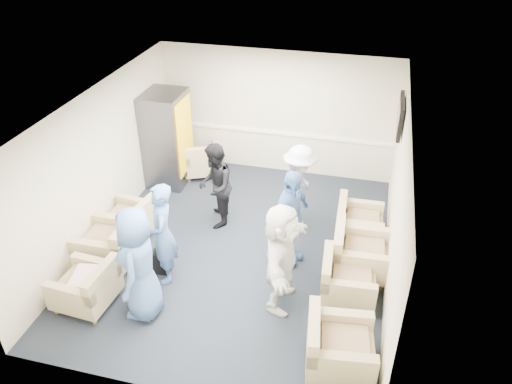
% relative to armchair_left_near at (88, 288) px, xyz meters
% --- Properties ---
extents(floor, '(6.00, 6.00, 0.00)m').
position_rel_armchair_left_near_xyz_m(floor, '(1.85, 1.83, -0.33)').
color(floor, black).
rests_on(floor, ground).
extents(ceiling, '(6.00, 6.00, 0.00)m').
position_rel_armchair_left_near_xyz_m(ceiling, '(1.85, 1.83, 2.37)').
color(ceiling, white).
rests_on(ceiling, back_wall).
extents(back_wall, '(5.00, 0.02, 2.70)m').
position_rel_armchair_left_near_xyz_m(back_wall, '(1.85, 4.83, 1.02)').
color(back_wall, beige).
rests_on(back_wall, floor).
extents(front_wall, '(5.00, 0.02, 2.70)m').
position_rel_armchair_left_near_xyz_m(front_wall, '(1.85, -1.17, 1.02)').
color(front_wall, beige).
rests_on(front_wall, floor).
extents(left_wall, '(0.02, 6.00, 2.70)m').
position_rel_armchair_left_near_xyz_m(left_wall, '(-0.65, 1.83, 1.02)').
color(left_wall, beige).
rests_on(left_wall, floor).
extents(right_wall, '(0.02, 6.00, 2.70)m').
position_rel_armchair_left_near_xyz_m(right_wall, '(4.35, 1.83, 1.02)').
color(right_wall, beige).
rests_on(right_wall, floor).
extents(chair_rail, '(4.98, 0.04, 0.06)m').
position_rel_armchair_left_near_xyz_m(chair_rail, '(1.85, 4.81, 0.57)').
color(chair_rail, white).
rests_on(chair_rail, back_wall).
extents(tv, '(0.10, 1.00, 0.58)m').
position_rel_armchair_left_near_xyz_m(tv, '(4.29, 3.63, 1.72)').
color(tv, black).
rests_on(tv, right_wall).
extents(armchair_left_near, '(0.88, 0.88, 0.66)m').
position_rel_armchair_left_near_xyz_m(armchair_left_near, '(0.00, 0.00, 0.00)').
color(armchair_left_near, tan).
rests_on(armchair_left_near, floor).
extents(armchair_left_mid, '(0.91, 0.91, 0.72)m').
position_rel_armchair_left_near_xyz_m(armchair_left_mid, '(-0.13, 1.01, 0.03)').
color(armchair_left_mid, tan).
rests_on(armchair_left_mid, floor).
extents(armchair_left_far, '(0.93, 0.93, 0.66)m').
position_rel_armchair_left_near_xyz_m(armchair_left_far, '(-0.15, 1.72, 0.00)').
color(armchair_left_far, tan).
rests_on(armchair_left_far, floor).
extents(armchair_right_near, '(0.98, 0.98, 0.70)m').
position_rel_armchair_left_near_xyz_m(armchair_right_near, '(3.74, -0.25, 0.02)').
color(armchair_right_near, tan).
rests_on(armchair_right_near, floor).
extents(armchair_right_midnear, '(0.87, 0.87, 0.65)m').
position_rel_armchair_left_near_xyz_m(armchair_right_midnear, '(3.73, 1.09, -0.00)').
color(armchair_right_midnear, tan).
rests_on(armchair_right_midnear, floor).
extents(armchair_right_midfar, '(0.93, 0.93, 0.71)m').
position_rel_armchair_left_near_xyz_m(armchair_right_midfar, '(3.86, 1.75, 0.03)').
color(armchair_right_midfar, tan).
rests_on(armchair_right_midfar, floor).
extents(armchair_right_far, '(0.83, 0.83, 0.64)m').
position_rel_armchair_left_near_xyz_m(armchair_right_far, '(3.79, 2.68, -0.01)').
color(armchair_right_far, tan).
rests_on(armchair_right_far, floor).
extents(armchair_corner, '(1.11, 1.11, 0.67)m').
position_rel_armchair_left_near_xyz_m(armchair_corner, '(0.34, 4.21, 0.01)').
color(armchair_corner, tan).
rests_on(armchair_corner, floor).
extents(vending_machine, '(0.80, 0.94, 1.99)m').
position_rel_armchair_left_near_xyz_m(vending_machine, '(-0.24, 3.80, 0.67)').
color(vending_machine, '#505058').
rests_on(vending_machine, floor).
extents(backpack, '(0.30, 0.23, 0.49)m').
position_rel_armchair_left_near_xyz_m(backpack, '(0.75, 0.97, -0.08)').
color(backpack, black).
rests_on(backpack, floor).
extents(pillow, '(0.47, 0.56, 0.15)m').
position_rel_armchair_left_near_xyz_m(pillow, '(-0.01, 0.00, 0.18)').
color(pillow, silver).
rests_on(pillow, armchair_left_near).
extents(person_front_left, '(0.71, 0.97, 1.82)m').
position_rel_armchair_left_near_xyz_m(person_front_left, '(0.87, 0.08, 0.58)').
color(person_front_left, '#4469A4').
rests_on(person_front_left, floor).
extents(person_mid_left, '(0.63, 0.74, 1.74)m').
position_rel_armchair_left_near_xyz_m(person_mid_left, '(0.89, 0.86, 0.54)').
color(person_mid_left, '#4469A4').
rests_on(person_mid_left, floor).
extents(person_back_left, '(0.79, 0.92, 1.63)m').
position_rel_armchair_left_near_xyz_m(person_back_left, '(1.20, 2.53, 0.49)').
color(person_back_left, black).
rests_on(person_back_left, floor).
extents(person_back_right, '(0.69, 1.12, 1.67)m').
position_rel_armchair_left_near_xyz_m(person_back_right, '(2.71, 2.77, 0.51)').
color(person_back_right, white).
rests_on(person_back_right, floor).
extents(person_mid_right, '(0.78, 1.11, 1.74)m').
position_rel_armchair_left_near_xyz_m(person_mid_right, '(2.74, 1.75, 0.54)').
color(person_mid_right, '#4469A4').
rests_on(person_mid_right, floor).
extents(person_front_right, '(0.54, 1.64, 1.76)m').
position_rel_armchair_left_near_xyz_m(person_front_right, '(2.80, 0.75, 0.55)').
color(person_front_right, silver).
rests_on(person_front_right, floor).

